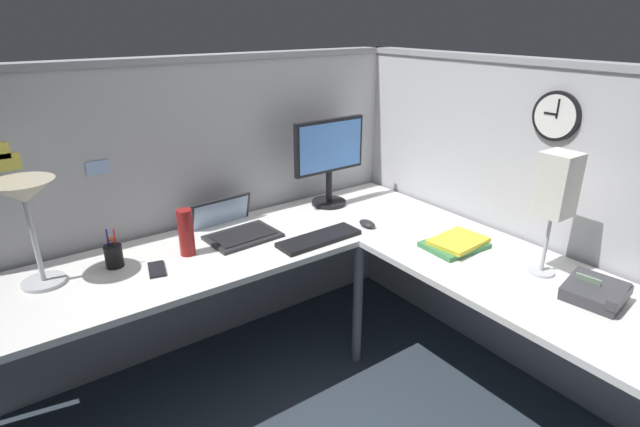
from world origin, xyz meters
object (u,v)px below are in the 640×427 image
thermos_flask (186,232)px  wall_clock (557,116)px  keyboard (319,239)px  cell_phone (157,269)px  desk_lamp_dome (25,201)px  book_stack (456,243)px  computer_mouse (367,224)px  laptop (233,227)px  pen_cup (114,256)px  desk_lamp_paper (557,188)px  monitor (329,156)px  office_phone (596,293)px

thermos_flask → wall_clock: wall_clock is taller
keyboard → cell_phone: bearing=166.3°
desk_lamp_dome → book_stack: bearing=-24.9°
computer_mouse → thermos_flask: (-0.88, 0.24, 0.09)m
laptop → pen_cup: 0.59m
thermos_flask → cell_phone: bearing=-157.5°
book_stack → desk_lamp_dome: bearing=155.1°
desk_lamp_dome → thermos_flask: 0.64m
desk_lamp_dome → desk_lamp_paper: (1.75, -1.14, 0.02)m
laptop → cell_phone: (-0.46, -0.18, -0.02)m
computer_mouse → wall_clock: bearing=-49.9°
desk_lamp_dome → desk_lamp_paper: 2.09m
computer_mouse → desk_lamp_paper: size_ratio=0.20×
desk_lamp_dome → monitor: bearing=2.1°
laptop → book_stack: 1.11m
desk_lamp_paper → office_phone: bearing=-100.1°
desk_lamp_paper → wall_clock: wall_clock is taller
wall_clock → cell_phone: bearing=153.3°
keyboard → computer_mouse: size_ratio=4.13×
monitor → thermos_flask: (-0.92, -0.14, -0.18)m
cell_phone → desk_lamp_paper: desk_lamp_paper is taller
office_phone → book_stack: size_ratio=0.77×
pen_cup → laptop: bearing=3.5°
computer_mouse → thermos_flask: bearing=164.8°
thermos_flask → desk_lamp_paper: desk_lamp_paper is taller
wall_clock → book_stack: bearing=151.4°
laptop → desk_lamp_paper: size_ratio=0.76×
cell_phone → thermos_flask: size_ratio=0.65×
wall_clock → keyboard: bearing=142.7°
monitor → thermos_flask: 0.95m
cell_phone → wall_clock: size_ratio=0.65×
office_phone → computer_mouse: bearing=102.2°
computer_mouse → keyboard: bearing=178.9°
keyboard → desk_lamp_dome: bearing=163.1°
keyboard → thermos_flask: bearing=156.5°
pen_cup → thermos_flask: size_ratio=0.82×
desk_lamp_dome → computer_mouse: bearing=-12.6°
laptop → book_stack: bearing=-45.3°
monitor → desk_lamp_paper: size_ratio=0.94×
desk_lamp_dome → wall_clock: 2.23m
office_phone → keyboard: bearing=116.5°
monitor → office_phone: monitor is taller
office_phone → thermos_flask: bearing=130.4°
office_phone → desk_lamp_dome: bearing=140.6°
desk_lamp_paper → laptop: bearing=126.9°
keyboard → desk_lamp_dome: size_ratio=0.97×
laptop → book_stack: size_ratio=1.34×
laptop → computer_mouse: (0.60, -0.35, -0.01)m
keyboard → laptop: bearing=129.2°
laptop → desk_lamp_dome: 0.93m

